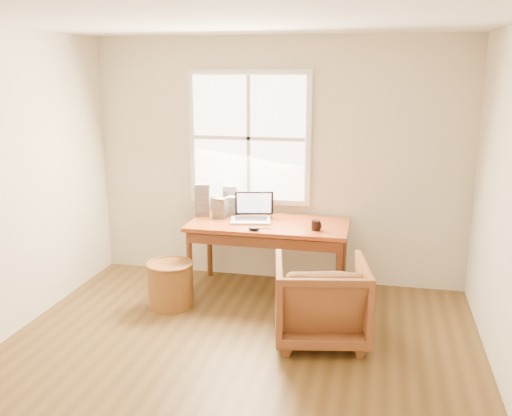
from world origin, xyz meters
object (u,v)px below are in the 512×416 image
at_px(armchair, 321,300).
at_px(cd_stack_a, 230,198).
at_px(desk, 269,224).
at_px(coffee_mug, 316,225).
at_px(laptop, 250,208).
at_px(wicker_stool, 170,285).

xyz_separation_m(armchair, cd_stack_a, (-1.14, 1.31, 0.54)).
height_order(desk, coffee_mug, coffee_mug).
bearing_deg(coffee_mug, laptop, -179.13).
relative_size(coffee_mug, cd_stack_a, 0.33).
bearing_deg(coffee_mug, cd_stack_a, 166.40).
bearing_deg(wicker_stool, coffee_mug, 15.36).
xyz_separation_m(laptop, cd_stack_a, (-0.31, 0.37, 0.00)).
height_order(desk, armchair, desk).
distance_m(desk, armchair, 1.20).
distance_m(wicker_stool, coffee_mug, 1.53).
xyz_separation_m(coffee_mug, cd_stack_a, (-0.99, 0.53, 0.10)).
relative_size(armchair, wicker_stool, 1.83).
distance_m(wicker_stool, cd_stack_a, 1.19).
height_order(desk, wicker_stool, desk).
distance_m(armchair, wicker_stool, 1.57).
relative_size(laptop, cd_stack_a, 1.37).
bearing_deg(wicker_stool, laptop, 38.57).
bearing_deg(laptop, armchair, -60.88).
xyz_separation_m(desk, cd_stack_a, (-0.50, 0.36, 0.17)).
distance_m(laptop, cd_stack_a, 0.48).
relative_size(desk, cd_stack_a, 5.48).
xyz_separation_m(armchair, coffee_mug, (-0.14, 0.77, 0.44)).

